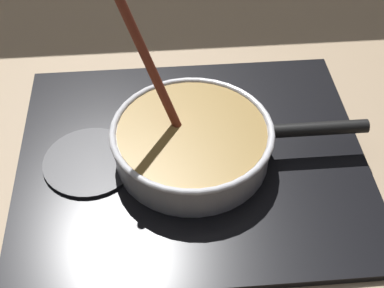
% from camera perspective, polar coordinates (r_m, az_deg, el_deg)
% --- Properties ---
extents(ground, '(2.40, 1.60, 0.04)m').
position_cam_1_polar(ground, '(0.84, -6.38, -8.73)').
color(ground, '#9E8466').
extents(hob_plate, '(0.56, 0.48, 0.01)m').
position_cam_1_polar(hob_plate, '(0.89, -0.00, -1.59)').
color(hob_plate, black).
rests_on(hob_plate, ground).
extents(burner_ring, '(0.20, 0.20, 0.01)m').
position_cam_1_polar(burner_ring, '(0.88, 0.00, -1.15)').
color(burner_ring, '#592D0C').
rests_on(burner_ring, hob_plate).
extents(spare_burner, '(0.15, 0.15, 0.01)m').
position_cam_1_polar(spare_burner, '(0.89, -10.64, -1.82)').
color(spare_burner, '#262628').
rests_on(spare_burner, hob_plate).
extents(cooking_pan, '(0.41, 0.26, 0.32)m').
position_cam_1_polar(cooking_pan, '(0.86, 0.10, 0.30)').
color(cooking_pan, silver).
rests_on(cooking_pan, hob_plate).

